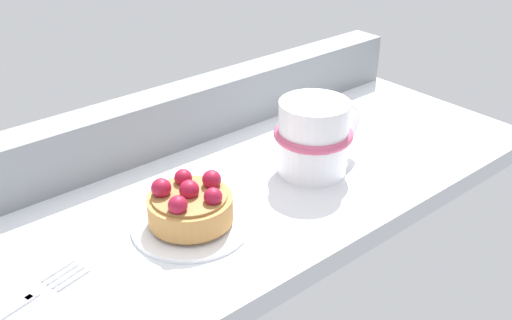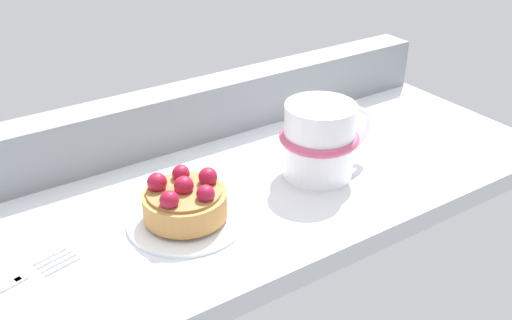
{
  "view_description": "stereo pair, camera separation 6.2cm",
  "coord_description": "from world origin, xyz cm",
  "px_view_note": "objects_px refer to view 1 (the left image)",
  "views": [
    {
      "loc": [
        -29.51,
        -45.0,
        34.77
      ],
      "look_at": [
        5.83,
        -3.21,
        4.5
      ],
      "focal_mm": 41.93,
      "sensor_mm": 36.0,
      "label": 1
    },
    {
      "loc": [
        -24.52,
        -48.76,
        34.77
      ],
      "look_at": [
        5.83,
        -3.21,
        4.5
      ],
      "focal_mm": 41.93,
      "sensor_mm": 36.0,
      "label": 2
    }
  ],
  "objects_px": {
    "dessert_plate": "(191,223)",
    "raspberry_tart": "(190,204)",
    "coffee_mug": "(315,136)",
    "dessert_fork": "(4,313)"
  },
  "relations": [
    {
      "from": "dessert_plate",
      "to": "dessert_fork",
      "type": "relative_size",
      "value": 0.74
    },
    {
      "from": "dessert_plate",
      "to": "coffee_mug",
      "type": "bearing_deg",
      "value": 0.77
    },
    {
      "from": "coffee_mug",
      "to": "raspberry_tart",
      "type": "bearing_deg",
      "value": -179.3
    },
    {
      "from": "raspberry_tart",
      "to": "dessert_plate",
      "type": "bearing_deg",
      "value": -77.08
    },
    {
      "from": "dessert_plate",
      "to": "coffee_mug",
      "type": "relative_size",
      "value": 0.98
    },
    {
      "from": "dessert_plate",
      "to": "dessert_fork",
      "type": "distance_m",
      "value": 0.19
    },
    {
      "from": "coffee_mug",
      "to": "dessert_fork",
      "type": "height_order",
      "value": "coffee_mug"
    },
    {
      "from": "dessert_plate",
      "to": "raspberry_tart",
      "type": "height_order",
      "value": "raspberry_tart"
    },
    {
      "from": "dessert_plate",
      "to": "raspberry_tart",
      "type": "distance_m",
      "value": 0.02
    },
    {
      "from": "raspberry_tart",
      "to": "dessert_fork",
      "type": "distance_m",
      "value": 0.19
    }
  ]
}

